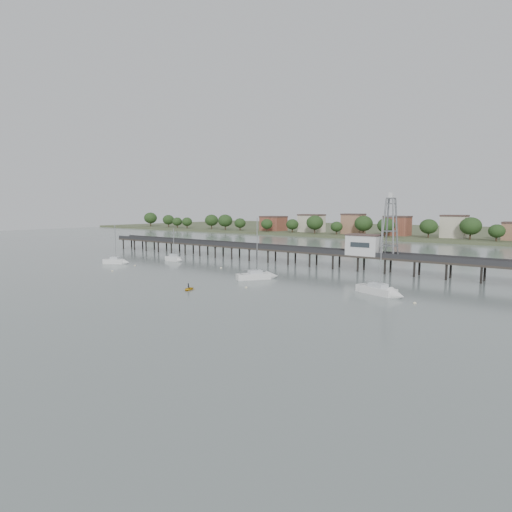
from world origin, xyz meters
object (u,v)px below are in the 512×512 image
(sailboat_b, at_px, (175,259))
(sailboat_a, at_px, (118,261))
(lattice_tower, at_px, (390,228))
(sailboat_c, at_px, (261,276))
(yellow_dinghy, at_px, (189,290))
(white_tender, at_px, (174,258))
(pier, at_px, (282,250))
(sailboat_d, at_px, (385,292))

(sailboat_b, bearing_deg, sailboat_a, -121.23)
(lattice_tower, bearing_deg, sailboat_a, -156.30)
(sailboat_a, xyz_separation_m, sailboat_c, (47.90, 4.25, -0.01))
(sailboat_a, bearing_deg, yellow_dinghy, -46.70)
(sailboat_a, relative_size, sailboat_b, 1.13)
(white_tender, bearing_deg, lattice_tower, 25.32)
(pier, height_order, sailboat_d, sailboat_d)
(lattice_tower, relative_size, sailboat_b, 1.50)
(yellow_dinghy, bearing_deg, sailboat_b, 120.81)
(sailboat_b, distance_m, white_tender, 3.15)
(pier, relative_size, sailboat_a, 12.83)
(sailboat_c, distance_m, yellow_dinghy, 19.41)
(sailboat_b, distance_m, yellow_dinghy, 46.25)
(white_tender, bearing_deg, sailboat_c, -2.73)
(white_tender, bearing_deg, sailboat_b, -24.76)
(white_tender, distance_m, yellow_dinghy, 49.39)
(lattice_tower, height_order, white_tender, lattice_tower)
(sailboat_a, bearing_deg, sailboat_c, -23.18)
(sailboat_b, height_order, yellow_dinghy, sailboat_b)
(sailboat_c, relative_size, yellow_dinghy, 5.08)
(sailboat_d, relative_size, sailboat_b, 1.48)
(lattice_tower, bearing_deg, pier, -180.00)
(sailboat_d, distance_m, white_tender, 72.04)
(sailboat_c, xyz_separation_m, sailboat_b, (-39.58, 9.71, 0.02))
(sailboat_d, relative_size, sailboat_c, 1.05)
(sailboat_a, bearing_deg, pier, 11.18)
(lattice_tower, xyz_separation_m, sailboat_a, (-67.60, -29.67, -10.45))
(lattice_tower, relative_size, sailboat_c, 1.07)
(white_tender, xyz_separation_m, yellow_dinghy, (38.67, -30.72, -0.45))
(sailboat_d, distance_m, sailboat_b, 69.27)
(lattice_tower, xyz_separation_m, white_tender, (-61.78, -13.80, -10.65))
(sailboat_c, xyz_separation_m, yellow_dinghy, (-3.41, -19.10, -0.64))
(lattice_tower, height_order, yellow_dinghy, lattice_tower)
(lattice_tower, bearing_deg, sailboat_c, -127.77)
(lattice_tower, bearing_deg, sailboat_b, -165.15)
(sailboat_a, distance_m, yellow_dinghy, 46.91)
(yellow_dinghy, bearing_deg, sailboat_d, 8.70)
(sailboat_a, bearing_deg, lattice_tower, -4.55)
(pier, distance_m, yellow_dinghy, 45.47)
(pier, xyz_separation_m, sailboat_b, (-27.78, -15.71, -3.14))
(white_tender, relative_size, yellow_dinghy, 1.41)
(sailboat_a, distance_m, sailboat_b, 16.25)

